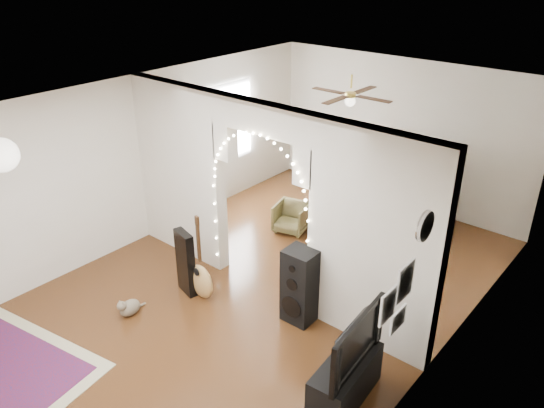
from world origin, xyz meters
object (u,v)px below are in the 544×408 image
Objects in this scene: floor_speaker at (300,286)px; dining_chair_right at (328,267)px; bookcase at (409,187)px; dining_chair_left at (291,217)px; dining_table at (354,162)px; acoustic_guitar at (200,269)px; media_console at (345,380)px.

floor_speaker reaches higher than dining_chair_right.
dining_chair_left is at bearing -132.74° from bookcase.
dining_chair_left is (-0.02, -1.92, -0.43)m from dining_table.
acoustic_guitar is at bearing -99.13° from dining_chair_left.
dining_chair_left is at bearing 129.34° from floor_speaker.
media_console is at bearing -44.91° from dining_chair_right.
dining_chair_left is at bearing 153.23° from dining_chair_right.
acoustic_guitar is at bearing -160.92° from floor_speaker.
acoustic_guitar is 1.96× the size of dining_chair_left.
floor_speaker is 0.67× the size of bookcase.
acoustic_guitar is 1.84m from dining_chair_right.
bookcase is at bearing 90.85° from floor_speaker.
dining_chair_left is 1.03× the size of dining_chair_right.
dining_chair_right is (-0.20, 0.95, -0.27)m from floor_speaker.
dining_chair_left is (-2.76, 2.59, -0.00)m from media_console.
dining_table reaches higher than dining_chair_right.
floor_speaker reaches higher than dining_chair_left.
acoustic_guitar is 2.02× the size of dining_chair_right.
media_console is at bearing -58.20° from dining_chair_left.
floor_speaker is 1.45m from media_console.
dining_table is 2.33× the size of dining_chair_left.
dining_chair_right is (-0.09, -2.22, -0.53)m from bookcase.
floor_speaker reaches higher than dining_table.
acoustic_guitar is 4.24m from dining_table.
dining_table is at bearing 121.48° from dining_chair_right.
dining_table is at bearing 162.29° from bookcase.
bookcase reaches higher than dining_chair_right.
media_console is 2.22m from dining_chair_right.
dining_table is (-1.54, 3.74, 0.17)m from floor_speaker.
dining_chair_right is at bearing -88.01° from bookcase.
acoustic_guitar is 3.86m from bookcase.
dining_chair_left is 1.61m from dining_chair_right.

